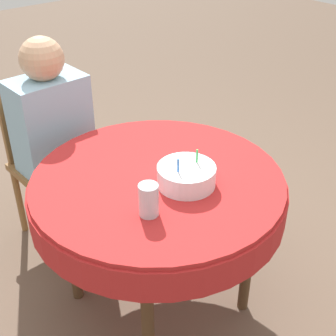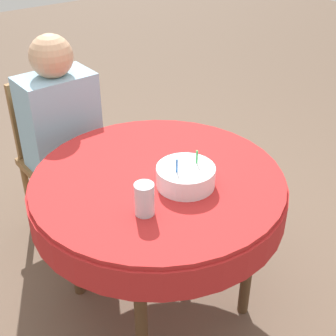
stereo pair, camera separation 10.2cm
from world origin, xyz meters
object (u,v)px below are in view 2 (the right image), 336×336
Objects in this scene: birthday_cake at (186,176)px; person at (62,123)px; drinking_glass at (144,199)px; chair at (59,152)px.

person is at bearing 98.80° from birthday_cake.
birthday_cake is 1.85× the size of drinking_glass.
chair reaches higher than birthday_cake.
birthday_cake reaches higher than drinking_glass.
birthday_cake is at bearing -83.09° from person.
birthday_cake is 0.24m from drinking_glass.
chair is 7.02× the size of drinking_glass.
person is (0.00, -0.09, 0.21)m from chair.
chair is at bearing 84.46° from drinking_glass.
chair is 0.99m from birthday_cake.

